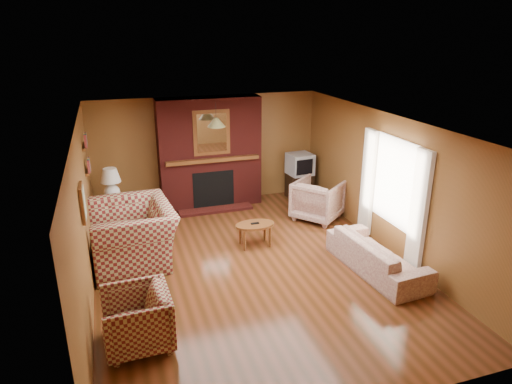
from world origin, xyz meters
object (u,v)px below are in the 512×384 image
object	(u,v)px
plaid_loveseat	(132,234)
side_table	(114,213)
floral_sofa	(377,255)
fireplace	(210,154)
coffee_table	(255,227)
table_lamp	(111,182)
crt_tv	(300,164)
floral_armchair	(318,200)
tv_stand	(299,186)
plaid_armchair	(137,319)

from	to	relation	value
plaid_loveseat	side_table	bearing A→B (deg)	-176.35
floral_sofa	side_table	distance (m)	5.12
fireplace	coffee_table	bearing A→B (deg)	-82.45
floral_sofa	table_lamp	bearing A→B (deg)	46.70
crt_tv	side_table	bearing A→B (deg)	-175.26
table_lamp	fireplace	bearing A→B (deg)	14.29
floral_armchair	tv_stand	world-z (taller)	floral_armchair
fireplace	crt_tv	xyz separation A→B (m)	(2.05, -0.19, -0.36)
tv_stand	crt_tv	distance (m)	0.53
plaid_loveseat	plaid_armchair	bearing A→B (deg)	-7.57
plaid_loveseat	table_lamp	bearing A→B (deg)	-176.35
coffee_table	tv_stand	world-z (taller)	tv_stand
fireplace	floral_armchair	size ratio (longest dim) A/B	2.64
floral_sofa	floral_armchair	size ratio (longest dim) A/B	2.12
floral_sofa	crt_tv	size ratio (longest dim) A/B	3.35
side_table	table_lamp	bearing A→B (deg)	-90.00
floral_sofa	crt_tv	bearing A→B (deg)	-7.06
coffee_table	crt_tv	world-z (taller)	crt_tv
side_table	table_lamp	size ratio (longest dim) A/B	0.87
plaid_armchair	fireplace	bearing A→B (deg)	154.18
fireplace	table_lamp	size ratio (longest dim) A/B	3.73
tv_stand	table_lamp	bearing A→B (deg)	-176.74
plaid_armchair	crt_tv	world-z (taller)	crt_tv
floral_sofa	tv_stand	size ratio (longest dim) A/B	3.33
plaid_loveseat	table_lamp	distance (m)	1.70
side_table	crt_tv	world-z (taller)	crt_tv
floral_armchair	table_lamp	bearing A→B (deg)	38.18
plaid_armchair	coffee_table	world-z (taller)	plaid_armchair
coffee_table	table_lamp	size ratio (longest dim) A/B	1.11
table_lamp	tv_stand	distance (m)	4.21
floral_sofa	plaid_armchair	bearing A→B (deg)	95.79
plaid_armchair	floral_armchair	bearing A→B (deg)	125.58
floral_armchair	table_lamp	distance (m)	4.15
floral_sofa	coffee_table	bearing A→B (deg)	42.38
fireplace	coffee_table	world-z (taller)	fireplace
crt_tv	fireplace	bearing A→B (deg)	174.70
fireplace	plaid_loveseat	world-z (taller)	fireplace
coffee_table	side_table	xyz separation A→B (m)	(-2.40, 1.71, -0.08)
floral_armchair	tv_stand	distance (m)	1.28
table_lamp	plaid_armchair	bearing A→B (deg)	-87.80
coffee_table	side_table	distance (m)	2.94
tv_stand	side_table	bearing A→B (deg)	-176.74
plaid_loveseat	crt_tv	world-z (taller)	crt_tv
coffee_table	plaid_loveseat	bearing A→B (deg)	178.02
coffee_table	table_lamp	distance (m)	3.00
table_lamp	tv_stand	bearing A→B (deg)	4.82
plaid_loveseat	side_table	xyz separation A→B (m)	(-0.25, 1.63, -0.22)
plaid_armchair	table_lamp	distance (m)	3.95
side_table	tv_stand	world-z (taller)	tv_stand
floral_sofa	floral_armchair	bearing A→B (deg)	-5.15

